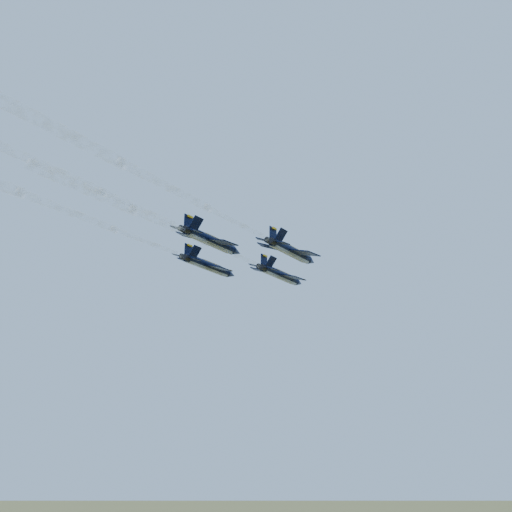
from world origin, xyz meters
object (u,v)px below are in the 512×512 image
Objects in this scene: jet_left at (209,266)px; jet_right at (292,251)px; jet_lead at (281,275)px; jet_slot at (211,241)px.

jet_right is (18.14, 3.50, 0.00)m from jet_left.
jet_lead is 14.57m from jet_right.
jet_right is at bearing 5.65° from jet_left.
jet_lead is at bearing 129.03° from jet_right.
jet_left and jet_slot have the same top height.
jet_lead is 16.04m from jet_left.
jet_left is 18.47m from jet_right.
jet_slot is at bearing -126.67° from jet_right.
jet_left is at bearing -174.35° from jet_right.
jet_slot is (-8.19, -13.42, 0.00)m from jet_right.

